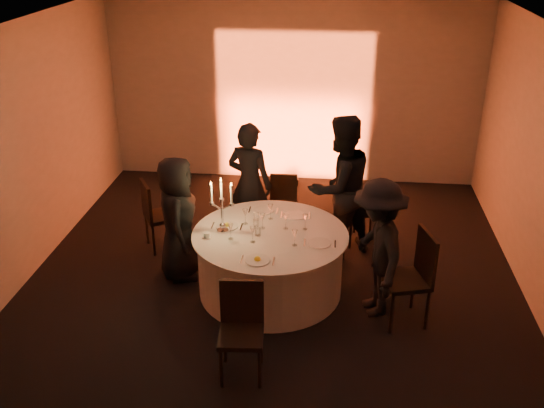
# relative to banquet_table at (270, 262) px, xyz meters

# --- Properties ---
(floor) EXTENTS (7.00, 7.00, 0.00)m
(floor) POSITION_rel_banquet_table_xyz_m (0.00, 0.00, -0.38)
(floor) COLOR black
(floor) RESTS_ON ground
(ceiling) EXTENTS (7.00, 7.00, 0.00)m
(ceiling) POSITION_rel_banquet_table_xyz_m (0.00, 0.00, 2.62)
(ceiling) COLOR silver
(ceiling) RESTS_ON wall_back
(wall_back) EXTENTS (7.00, 0.00, 7.00)m
(wall_back) POSITION_rel_banquet_table_xyz_m (0.00, 3.50, 1.12)
(wall_back) COLOR #AAA59D
(wall_back) RESTS_ON floor
(wall_front) EXTENTS (7.00, 0.00, 7.00)m
(wall_front) POSITION_rel_banquet_table_xyz_m (0.00, -3.50, 1.12)
(wall_front) COLOR #AAA59D
(wall_front) RESTS_ON floor
(wall_left) EXTENTS (0.00, 7.00, 7.00)m
(wall_left) POSITION_rel_banquet_table_xyz_m (-3.00, 0.00, 1.12)
(wall_left) COLOR #AAA59D
(wall_left) RESTS_ON floor
(uplighter_fixture) EXTENTS (0.25, 0.12, 0.10)m
(uplighter_fixture) POSITION_rel_banquet_table_xyz_m (0.00, 3.20, -0.33)
(uplighter_fixture) COLOR black
(uplighter_fixture) RESTS_ON floor
(banquet_table) EXTENTS (1.80, 1.80, 0.77)m
(banquet_table) POSITION_rel_banquet_table_xyz_m (0.00, 0.00, 0.00)
(banquet_table) COLOR black
(banquet_table) RESTS_ON floor
(chair_left) EXTENTS (0.58, 0.58, 0.97)m
(chair_left) POSITION_rel_banquet_table_xyz_m (-1.61, 0.87, 0.16)
(chair_left) COLOR black
(chair_left) RESTS_ON floor
(chair_back_left) EXTENTS (0.38, 0.38, 0.86)m
(chair_back_left) POSITION_rel_banquet_table_xyz_m (0.02, 1.66, 0.09)
(chair_back_left) COLOR black
(chair_back_left) RESTS_ON floor
(chair_back_right) EXTENTS (0.55, 0.55, 0.89)m
(chair_back_right) POSITION_rel_banquet_table_xyz_m (1.04, 1.30, 0.12)
(chair_back_right) COLOR black
(chair_back_right) RESTS_ON floor
(chair_right) EXTENTS (0.58, 0.58, 1.07)m
(chair_right) POSITION_rel_banquet_table_xyz_m (1.59, -0.41, 0.22)
(chair_right) COLOR black
(chair_right) RESTS_ON floor
(chair_front) EXTENTS (0.45, 0.45, 0.96)m
(chair_front) POSITION_rel_banquet_table_xyz_m (-0.12, -1.42, 0.16)
(chair_front) COLOR black
(chair_front) RESTS_ON floor
(guest_left) EXTENTS (0.64, 0.85, 1.56)m
(guest_left) POSITION_rel_banquet_table_xyz_m (-1.14, 0.24, 0.39)
(guest_left) COLOR black
(guest_left) RESTS_ON floor
(guest_back_left) EXTENTS (0.72, 0.58, 1.70)m
(guest_back_left) POSITION_rel_banquet_table_xyz_m (-0.40, 1.19, 0.47)
(guest_back_left) COLOR black
(guest_back_left) RESTS_ON floor
(guest_back_right) EXTENTS (1.17, 1.13, 1.89)m
(guest_back_right) POSITION_rel_banquet_table_xyz_m (0.78, 1.00, 0.56)
(guest_back_right) COLOR black
(guest_back_right) RESTS_ON floor
(guest_right) EXTENTS (0.81, 1.14, 1.60)m
(guest_right) POSITION_rel_banquet_table_xyz_m (1.20, -0.28, 0.41)
(guest_right) COLOR black
(guest_right) RESTS_ON floor
(plate_left) EXTENTS (0.36, 0.26, 0.08)m
(plate_left) POSITION_rel_banquet_table_xyz_m (-0.52, 0.12, 0.40)
(plate_left) COLOR white
(plate_left) RESTS_ON banquet_table
(plate_back_left) EXTENTS (0.35, 0.26, 0.01)m
(plate_back_left) POSITION_rel_banquet_table_xyz_m (-0.15, 0.58, 0.39)
(plate_back_left) COLOR white
(plate_back_left) RESTS_ON banquet_table
(plate_back_right) EXTENTS (0.36, 0.27, 0.01)m
(plate_back_right) POSITION_rel_banquet_table_xyz_m (0.25, 0.49, 0.39)
(plate_back_right) COLOR white
(plate_back_right) RESTS_ON banquet_table
(plate_right) EXTENTS (0.36, 0.25, 0.01)m
(plate_right) POSITION_rel_banquet_table_xyz_m (0.57, -0.18, 0.39)
(plate_right) COLOR white
(plate_right) RESTS_ON banquet_table
(plate_front) EXTENTS (0.35, 0.27, 0.08)m
(plate_front) POSITION_rel_banquet_table_xyz_m (-0.07, -0.62, 0.40)
(plate_front) COLOR white
(plate_front) RESTS_ON banquet_table
(coffee_cup) EXTENTS (0.11, 0.11, 0.07)m
(coffee_cup) POSITION_rel_banquet_table_xyz_m (-0.70, -0.18, 0.42)
(coffee_cup) COLOR white
(coffee_cup) RESTS_ON banquet_table
(candelabra) EXTENTS (0.28, 0.14, 0.68)m
(candelabra) POSITION_rel_banquet_table_xyz_m (-0.55, -0.00, 0.62)
(candelabra) COLOR silver
(candelabra) RESTS_ON banquet_table
(wine_glass_a) EXTENTS (0.07, 0.07, 0.19)m
(wine_glass_a) POSITION_rel_banquet_table_xyz_m (-0.04, 0.37, 0.52)
(wine_glass_a) COLOR silver
(wine_glass_a) RESTS_ON banquet_table
(wine_glass_b) EXTENTS (0.07, 0.07, 0.19)m
(wine_glass_b) POSITION_rel_banquet_table_xyz_m (-0.43, -0.18, 0.52)
(wine_glass_b) COLOR silver
(wine_glass_b) RESTS_ON banquet_table
(wine_glass_c) EXTENTS (0.07, 0.07, 0.19)m
(wine_glass_c) POSITION_rel_banquet_table_xyz_m (0.39, 0.15, 0.52)
(wine_glass_c) COLOR silver
(wine_glass_c) RESTS_ON banquet_table
(wine_glass_d) EXTENTS (0.07, 0.07, 0.19)m
(wine_glass_d) POSITION_rel_banquet_table_xyz_m (-0.10, 0.12, 0.52)
(wine_glass_d) COLOR silver
(wine_glass_d) RESTS_ON banquet_table
(wine_glass_e) EXTENTS (0.07, 0.07, 0.19)m
(wine_glass_e) POSITION_rel_banquet_table_xyz_m (-0.17, -0.22, 0.52)
(wine_glass_e) COLOR silver
(wine_glass_e) RESTS_ON banquet_table
(wine_glass_f) EXTENTS (0.07, 0.07, 0.19)m
(wine_glass_f) POSITION_rel_banquet_table_xyz_m (0.30, -0.25, 0.52)
(wine_glass_f) COLOR silver
(wine_glass_f) RESTS_ON banquet_table
(wine_glass_g) EXTENTS (0.07, 0.07, 0.19)m
(wine_glass_g) POSITION_rel_banquet_table_xyz_m (-0.32, 0.21, 0.52)
(wine_glass_g) COLOR silver
(wine_glass_g) RESTS_ON banquet_table
(wine_glass_h) EXTENTS (0.07, 0.07, 0.19)m
(wine_glass_h) POSITION_rel_banquet_table_xyz_m (0.17, 0.13, 0.52)
(wine_glass_h) COLOR silver
(wine_glass_h) RESTS_ON banquet_table
(tumbler_a) EXTENTS (0.07, 0.07, 0.09)m
(tumbler_a) POSITION_rel_banquet_table_xyz_m (-0.19, 0.17, 0.43)
(tumbler_a) COLOR silver
(tumbler_a) RESTS_ON banquet_table
(tumbler_b) EXTENTS (0.07, 0.07, 0.09)m
(tumbler_b) POSITION_rel_banquet_table_xyz_m (-0.20, 0.32, 0.43)
(tumbler_b) COLOR silver
(tumbler_b) RESTS_ON banquet_table
(tumbler_c) EXTENTS (0.07, 0.07, 0.09)m
(tumbler_c) POSITION_rel_banquet_table_xyz_m (-0.13, -0.06, 0.43)
(tumbler_c) COLOR silver
(tumbler_c) RESTS_ON banquet_table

